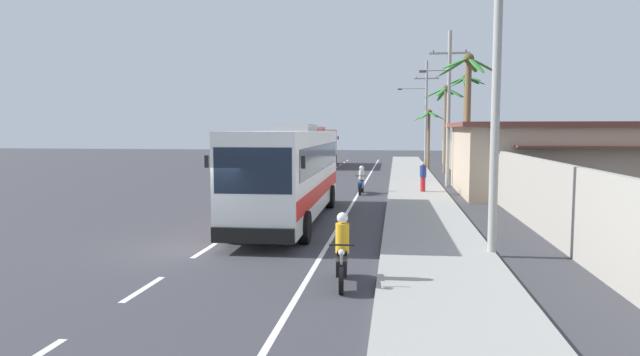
{
  "coord_description": "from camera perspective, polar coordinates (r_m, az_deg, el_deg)",
  "views": [
    {
      "loc": [
        5.61,
        -15.41,
        3.58
      ],
      "look_at": [
        2.68,
        5.59,
        1.7
      ],
      "focal_mm": 30.7,
      "sensor_mm": 36.0,
      "label": 1
    }
  ],
  "objects": [
    {
      "name": "palm_third",
      "position": [
        43.34,
        14.93,
        7.69
      ],
      "size": [
        2.9,
        2.88,
        7.8
      ],
      "color": "brown",
      "rests_on": "ground"
    },
    {
      "name": "palm_second",
      "position": [
        30.38,
        15.14,
        7.77
      ],
      "size": [
        3.38,
        3.53,
        7.6
      ],
      "color": "brown",
      "rests_on": "ground"
    },
    {
      "name": "pedestrian_near_kerb",
      "position": [
        30.92,
        10.69,
        0.19
      ],
      "size": [
        0.36,
        0.36,
        1.65
      ],
      "rotation": [
        0.0,
        0.0,
        1.45
      ],
      "color": "red",
      "rests_on": "sidewalk_kerb"
    },
    {
      "name": "utility_pole_far",
      "position": [
        54.54,
        10.9,
        6.91
      ],
      "size": [
        3.95,
        0.24,
        10.2
      ],
      "color": "#9E9E99",
      "rests_on": "ground"
    },
    {
      "name": "ground_plane",
      "position": [
        16.78,
        -11.87,
        -7.36
      ],
      "size": [
        160.0,
        160.0,
        0.0
      ],
      "primitive_type": "plane",
      "color": "#3A3A3F"
    },
    {
      "name": "coach_bus_foreground",
      "position": [
        21.48,
        -3.08,
        0.79
      ],
      "size": [
        3.0,
        12.38,
        3.8
      ],
      "color": "white",
      "rests_on": "ground"
    },
    {
      "name": "motorcycle_trailing",
      "position": [
        12.76,
        2.32,
        -8.11
      ],
      "size": [
        0.56,
        1.96,
        1.67
      ],
      "color": "black",
      "rests_on": "ground"
    },
    {
      "name": "motorcycle_beside_bus",
      "position": [
        30.7,
        4.33,
        -0.44
      ],
      "size": [
        0.56,
        1.96,
        1.56
      ],
      "color": "black",
      "rests_on": "ground"
    },
    {
      "name": "lane_markings",
      "position": [
        30.41,
        1.5,
        -1.69
      ],
      "size": [
        3.68,
        71.0,
        0.01
      ],
      "color": "white",
      "rests_on": "ground"
    },
    {
      "name": "roadside_building",
      "position": [
        33.21,
        26.13,
        1.82
      ],
      "size": [
        14.48,
        9.89,
        3.96
      ],
      "color": "tan",
      "rests_on": "ground"
    },
    {
      "name": "palm_nearest",
      "position": [
        50.85,
        11.28,
        5.55
      ],
      "size": [
        2.82,
        2.93,
        5.42
      ],
      "color": "brown",
      "rests_on": "ground"
    },
    {
      "name": "utility_pole_nearest",
      "position": [
        16.02,
        17.9,
        9.35
      ],
      "size": [
        2.02,
        0.24,
        9.31
      ],
      "color": "#9E9E99",
      "rests_on": "ground"
    },
    {
      "name": "coach_bus_far_lane",
      "position": [
        53.5,
        -0.15,
        3.38
      ],
      "size": [
        2.97,
        11.09,
        3.85
      ],
      "color": "red",
      "rests_on": "ground"
    },
    {
      "name": "boundary_wall",
      "position": [
        29.92,
        17.53,
        0.42
      ],
      "size": [
        0.24,
        60.0,
        2.56
      ],
      "primitive_type": "cube",
      "color": "#9E998E",
      "rests_on": "ground"
    },
    {
      "name": "utility_pole_mid",
      "position": [
        35.27,
        13.17,
        7.49
      ],
      "size": [
        3.08,
        0.24,
        9.66
      ],
      "color": "#9E9E99",
      "rests_on": "ground"
    },
    {
      "name": "palm_fourth",
      "position": [
        45.87,
        13.0,
        6.57
      ],
      "size": [
        3.49,
        3.42,
        7.21
      ],
      "color": "brown",
      "rests_on": "ground"
    },
    {
      "name": "sidewalk_kerb",
      "position": [
        25.68,
        10.55,
        -2.88
      ],
      "size": [
        3.2,
        90.0,
        0.14
      ],
      "primitive_type": "cube",
      "color": "#999993",
      "rests_on": "ground"
    }
  ]
}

